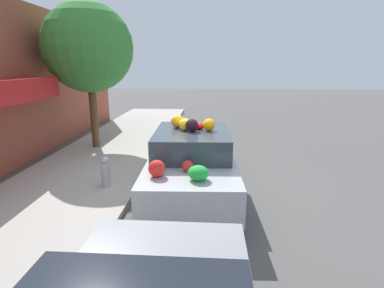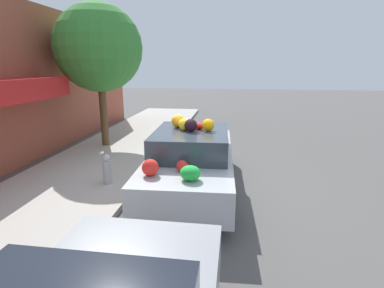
% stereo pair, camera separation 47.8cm
% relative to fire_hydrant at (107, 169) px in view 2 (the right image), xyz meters
% --- Properties ---
extents(ground_plane, '(60.00, 60.00, 0.00)m').
position_rel_fire_hydrant_xyz_m(ground_plane, '(0.23, -1.80, -0.47)').
color(ground_plane, '#565451').
extents(sidewalk_curb, '(24.00, 3.20, 0.12)m').
position_rel_fire_hydrant_xyz_m(sidewalk_curb, '(0.23, 0.90, -0.41)').
color(sidewalk_curb, '#B2ADA3').
rests_on(sidewalk_curb, ground).
extents(street_tree, '(2.76, 2.76, 4.55)m').
position_rel_fire_hydrant_xyz_m(street_tree, '(3.33, 1.49, 2.82)').
color(street_tree, brown).
rests_on(street_tree, sidewalk_curb).
extents(fire_hydrant, '(0.20, 0.20, 0.70)m').
position_rel_fire_hydrant_xyz_m(fire_hydrant, '(0.00, 0.00, 0.00)').
color(fire_hydrant, '#B2B2B7').
rests_on(fire_hydrant, sidewalk_curb).
extents(art_car, '(4.57, 1.92, 1.71)m').
position_rel_fire_hydrant_xyz_m(art_car, '(0.22, -1.93, 0.28)').
color(art_car, '#B7BABF').
rests_on(art_car, ground).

